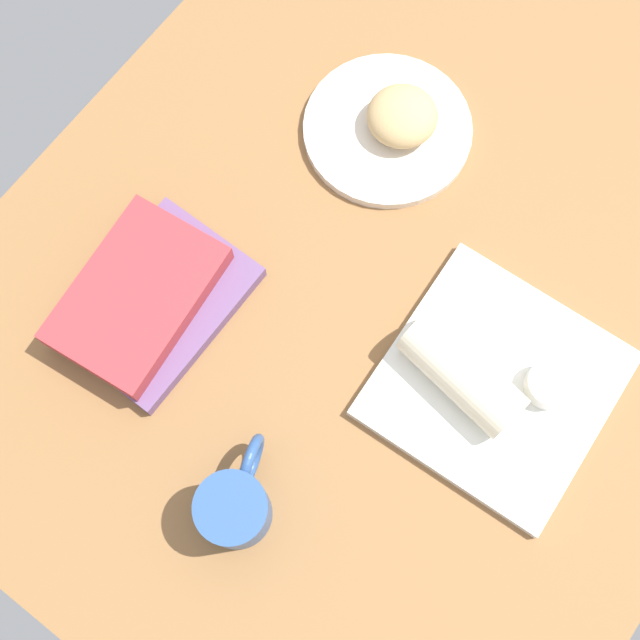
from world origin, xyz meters
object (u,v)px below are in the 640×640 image
(round_plate, at_px, (387,130))
(scone_pastry, at_px, (402,116))
(coffee_mug, at_px, (235,507))
(book_stack, at_px, (147,299))
(square_plate, at_px, (496,384))
(breakfast_wrap, at_px, (462,373))
(sauce_cup, at_px, (549,384))

(round_plate, relative_size, scone_pastry, 2.42)
(round_plate, distance_m, coffee_mug, 0.51)
(scone_pastry, distance_m, book_stack, 0.39)
(square_plate, distance_m, breakfast_wrap, 0.06)
(sauce_cup, distance_m, book_stack, 0.48)
(square_plate, height_order, book_stack, book_stack)
(scone_pastry, bearing_deg, square_plate, 53.41)
(sauce_cup, height_order, breakfast_wrap, breakfast_wrap)
(sauce_cup, bearing_deg, square_plate, -58.89)
(round_plate, height_order, scone_pastry, scone_pastry)
(round_plate, relative_size, coffee_mug, 1.75)
(sauce_cup, bearing_deg, round_plate, -116.28)
(coffee_mug, bearing_deg, scone_pastry, -165.68)
(scone_pastry, distance_m, breakfast_wrap, 0.34)
(book_stack, bearing_deg, scone_pastry, 163.99)
(book_stack, bearing_deg, square_plate, 112.80)
(breakfast_wrap, relative_size, book_stack, 0.65)
(scone_pastry, relative_size, breakfast_wrap, 0.60)
(scone_pastry, height_order, sauce_cup, scone_pastry)
(round_plate, relative_size, breakfast_wrap, 1.44)
(square_plate, distance_m, sauce_cup, 0.06)
(book_stack, bearing_deg, round_plate, 165.33)
(scone_pastry, relative_size, sauce_cup, 1.65)
(coffee_mug, bearing_deg, round_plate, -164.05)
(round_plate, xyz_separation_m, sauce_cup, (0.17, 0.34, 0.02))
(coffee_mug, bearing_deg, breakfast_wrap, 156.72)
(square_plate, bearing_deg, round_plate, -124.01)
(square_plate, height_order, coffee_mug, coffee_mug)
(book_stack, distance_m, coffee_mug, 0.27)
(book_stack, bearing_deg, coffee_mug, 61.40)
(sauce_cup, height_order, book_stack, book_stack)
(square_plate, relative_size, breakfast_wrap, 1.68)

